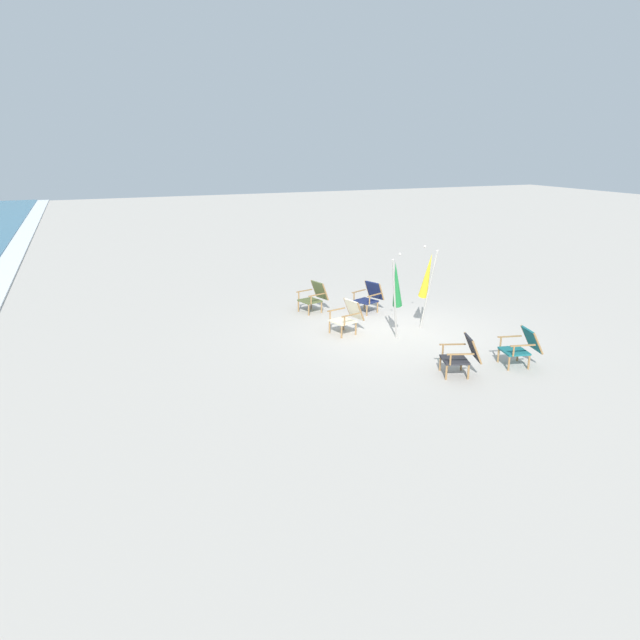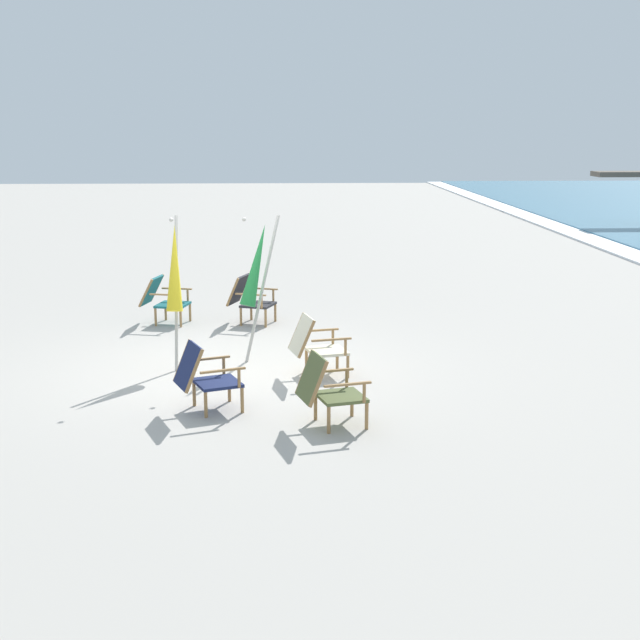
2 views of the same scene
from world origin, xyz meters
TOP-DOWN VIEW (x-y plane):
  - ground_plane at (0.00, 0.00)m, footprint 80.00×80.00m
  - beach_chair_mid_center at (0.38, 1.16)m, footprint 0.72×0.83m
  - beach_chair_front_left at (1.82, -0.17)m, footprint 0.79×0.87m
  - beach_chair_back_right at (2.41, 1.21)m, footprint 0.74×0.82m
  - beach_chair_far_center at (-2.91, -1.24)m, footprint 0.73×0.86m
  - beach_chair_front_right at (-2.86, 0.18)m, footprint 0.78×0.86m
  - umbrella_furled_yellow at (-0.12, -0.70)m, footprint 0.65×0.22m
  - umbrella_furled_green at (-0.52, 0.38)m, footprint 0.66×0.62m

SIDE VIEW (x-z plane):
  - ground_plane at x=0.00m, z-range 0.00..0.00m
  - beach_chair_far_center at x=-2.91m, z-range 0.03..0.82m
  - beach_chair_front_right at x=-2.86m, z-range 0.03..0.83m
  - beach_chair_mid_center at x=0.38m, z-range 0.03..0.83m
  - beach_chair_front_left at x=1.82m, z-range 0.03..0.83m
  - beach_chair_back_right at x=2.41m, z-range 0.02..0.83m
  - umbrella_furled_green at x=-0.52m, z-range 0.31..2.33m
  - umbrella_furled_yellow at x=-0.12m, z-range 0.32..2.38m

